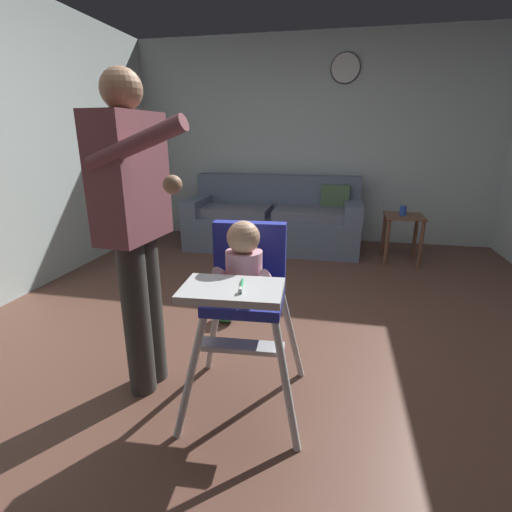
% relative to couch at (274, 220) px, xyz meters
% --- Properties ---
extents(ground, '(6.15, 7.35, 0.10)m').
position_rel_couch_xyz_m(ground, '(0.38, -2.38, -0.38)').
color(ground, brown).
extents(wall_far, '(5.35, 0.06, 2.52)m').
position_rel_couch_xyz_m(wall_far, '(0.38, 0.52, 0.93)').
color(wall_far, silver).
rests_on(wall_far, ground).
extents(couch, '(2.09, 0.86, 0.86)m').
position_rel_couch_xyz_m(couch, '(0.00, 0.00, 0.00)').
color(couch, slate).
rests_on(couch, ground).
extents(high_chair, '(0.64, 0.75, 0.98)m').
position_rel_couch_xyz_m(high_chair, '(0.34, -2.97, 0.35)').
color(high_chair, silver).
rests_on(high_chair, ground).
extents(adult_standing, '(0.51, 0.53, 1.63)m').
position_rel_couch_xyz_m(adult_standing, '(-0.22, -2.91, 0.59)').
color(adult_standing, '#383734').
rests_on(adult_standing, ground).
extents(toy_ball, '(0.17, 0.17, 0.17)m').
position_rel_couch_xyz_m(toy_ball, '(-0.02, -2.10, -0.24)').
color(toy_ball, green).
rests_on(toy_ball, ground).
extents(side_table, '(0.40, 0.40, 0.52)m').
position_rel_couch_xyz_m(side_table, '(1.47, -0.32, 0.05)').
color(side_table, brown).
rests_on(side_table, ground).
extents(sippy_cup, '(0.07, 0.07, 0.10)m').
position_rel_couch_xyz_m(sippy_cup, '(1.45, -0.32, 0.24)').
color(sippy_cup, '#284CB7').
rests_on(sippy_cup, side_table).
extents(wall_clock, '(0.35, 0.04, 0.35)m').
position_rel_couch_xyz_m(wall_clock, '(0.75, 0.48, 1.76)').
color(wall_clock, white).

